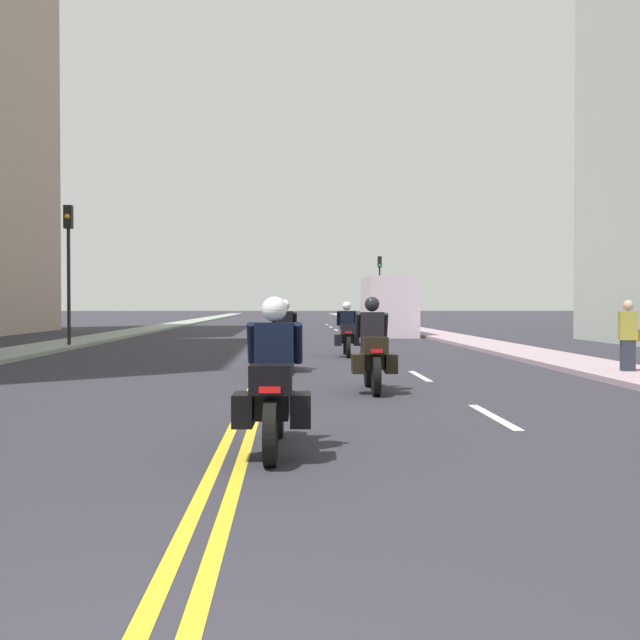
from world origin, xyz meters
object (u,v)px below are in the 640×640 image
object	(u,v)px
pedestrian_0	(628,337)
parked_truck	(387,309)
motorcycle_0	(274,390)
motorcycle_2	(284,342)
traffic_light_far	(380,278)
motorcycle_1	(373,353)
traffic_light_near	(68,250)
motorcycle_3	(347,334)

from	to	relation	value
pedestrian_0	parked_truck	xyz separation A→B (m)	(-2.42, 21.56, 0.44)
motorcycle_0	motorcycle_2	distance (m)	9.90
motorcycle_0	traffic_light_far	distance (m)	48.97
motorcycle_1	traffic_light_far	distance (m)	43.29
motorcycle_0	motorcycle_1	bearing A→B (deg)	75.48
traffic_light_far	motorcycle_2	bearing A→B (deg)	-99.76
traffic_light_near	motorcycle_1	bearing A→B (deg)	-56.86
motorcycle_0	pedestrian_0	world-z (taller)	pedestrian_0
traffic_light_near	parked_truck	size ratio (longest dim) A/B	0.76
motorcycle_0	pedestrian_0	xyz separation A→B (m)	(7.29, 8.19, 0.18)
traffic_light_far	motorcycle_1	bearing A→B (deg)	-96.73
motorcycle_2	pedestrian_0	size ratio (longest dim) A/B	1.31
motorcycle_3	parked_truck	size ratio (longest dim) A/B	0.35
motorcycle_1	traffic_light_near	world-z (taller)	traffic_light_near
motorcycle_2	pedestrian_0	bearing A→B (deg)	-12.27
motorcycle_2	traffic_light_near	xyz separation A→B (m)	(-7.54, 9.58, 2.74)
traffic_light_near	pedestrian_0	size ratio (longest dim) A/B	3.08
motorcycle_0	motorcycle_1	world-z (taller)	motorcycle_1
motorcycle_2	traffic_light_far	bearing A→B (deg)	81.24
traffic_light_near	parked_truck	bearing A→B (deg)	39.72
motorcycle_1	motorcycle_3	distance (m)	9.30
motorcycle_0	motorcycle_2	bearing A→B (deg)	91.41
motorcycle_2	motorcycle_3	xyz separation A→B (m)	(1.80, 4.93, 0.00)
motorcycle_0	motorcycle_2	size ratio (longest dim) A/B	1.07
motorcycle_0	traffic_light_far	world-z (taller)	traffic_light_far
traffic_light_near	traffic_light_far	size ratio (longest dim) A/B	0.99
motorcycle_1	motorcycle_3	size ratio (longest dim) A/B	0.97
motorcycle_1	motorcycle_2	distance (m)	4.64
traffic_light_near	parked_truck	xyz separation A→B (m)	(12.37, 10.27, -2.13)
traffic_light_near	traffic_light_far	xyz separation A→B (m)	(14.17, 28.96, 0.01)
motorcycle_0	traffic_light_near	world-z (taller)	traffic_light_near
motorcycle_1	pedestrian_0	xyz separation A→B (m)	(5.69, 2.66, 0.16)
motorcycle_2	parked_truck	bearing A→B (deg)	77.33
motorcycle_2	motorcycle_3	distance (m)	5.25
traffic_light_far	parked_truck	xyz separation A→B (m)	(-1.80, -18.69, -2.14)
motorcycle_2	motorcycle_1	bearing A→B (deg)	-69.29
motorcycle_3	traffic_light_far	world-z (taller)	traffic_light_far
motorcycle_2	traffic_light_far	distance (m)	39.20
motorcycle_0	motorcycle_2	xyz separation A→B (m)	(0.04, 9.90, 0.01)
parked_truck	motorcycle_2	bearing A→B (deg)	-103.67
motorcycle_3	traffic_light_far	size ratio (longest dim) A/B	0.45
motorcycle_1	motorcycle_2	bearing A→B (deg)	110.57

